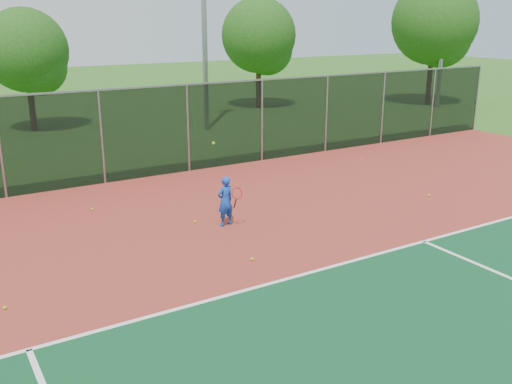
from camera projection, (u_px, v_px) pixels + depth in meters
ground at (471, 318)px, 10.21m from camera, size 120.00×120.00×0.00m
court_apron at (392, 276)px, 11.85m from camera, size 30.00×20.00×0.02m
fence_back at (188, 127)px, 19.57m from camera, size 30.00×0.06×3.03m
tennis_player at (225, 201)px, 14.56m from camera, size 0.59×0.61×2.21m
practice_ball_0 at (362, 159)px, 21.51m from camera, size 0.07×0.07×0.07m
practice_ball_1 at (429, 195)px, 17.11m from camera, size 0.07×0.07×0.07m
practice_ball_2 at (92, 209)px, 15.88m from camera, size 0.07×0.07×0.07m
practice_ball_4 at (5, 308)px, 10.47m from camera, size 0.07×0.07×0.07m
practice_ball_6 at (252, 259)px, 12.59m from camera, size 0.07×0.07×0.07m
practice_ball_7 at (195, 222)px, 14.90m from camera, size 0.07×0.07×0.07m
tree_back_left at (29, 54)px, 26.24m from camera, size 3.86×3.86×5.67m
tree_back_mid at (261, 39)px, 33.16m from camera, size 4.34×4.34×6.37m
tree_back_right at (436, 26)px, 34.16m from camera, size 5.11×5.11×7.51m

